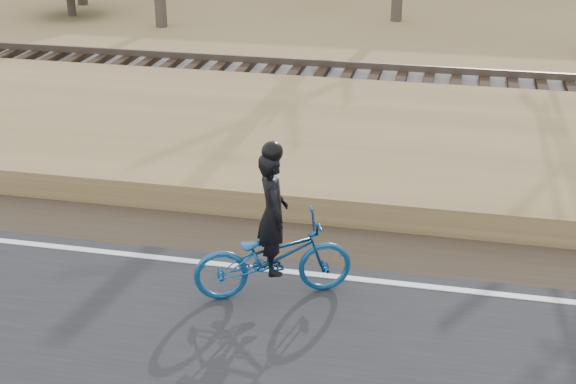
# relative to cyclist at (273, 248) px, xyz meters

# --- Properties ---
(embankment) EXTENTS (120.00, 5.00, 0.44)m
(embankment) POSITION_rel_cyclist_xyz_m (-5.14, 4.58, -0.49)
(embankment) COLOR #9C814F
(embankment) RESTS_ON ground
(ballast) EXTENTS (120.00, 3.00, 0.45)m
(ballast) POSITION_rel_cyclist_xyz_m (-5.14, 8.38, -0.49)
(ballast) COLOR slate
(ballast) RESTS_ON ground
(railroad) EXTENTS (120.00, 2.40, 0.29)m
(railroad) POSITION_rel_cyclist_xyz_m (-5.14, 8.38, -0.18)
(railroad) COLOR black
(railroad) RESTS_ON ballast
(cyclist) EXTENTS (2.12, 1.40, 2.07)m
(cyclist) POSITION_rel_cyclist_xyz_m (0.00, 0.00, 0.00)
(cyclist) COLOR navy
(cyclist) RESTS_ON road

